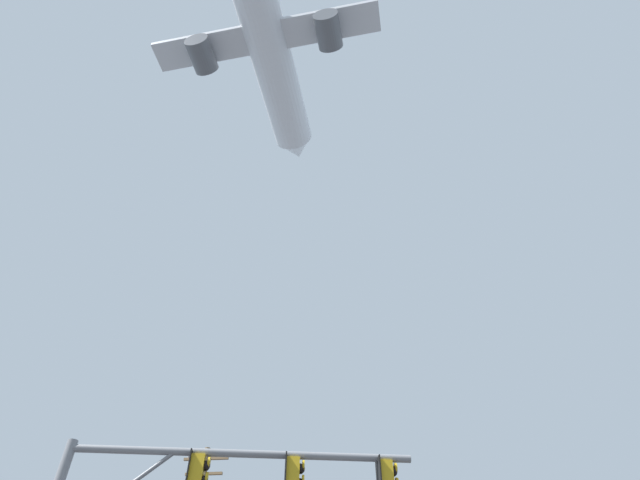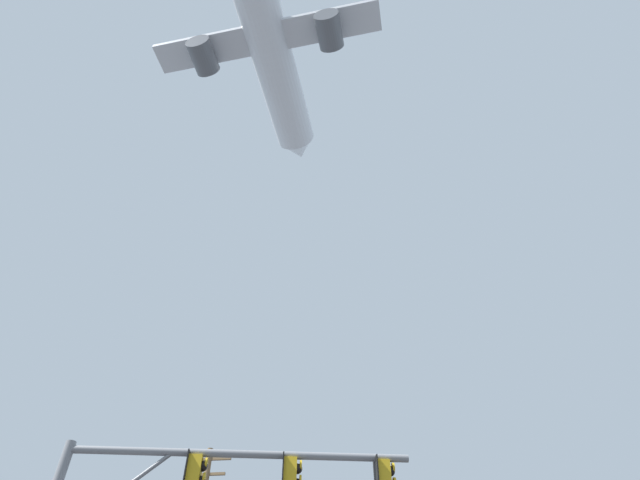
% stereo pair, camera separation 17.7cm
% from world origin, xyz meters
% --- Properties ---
extents(airplane, '(22.99, 29.75, 8.10)m').
position_xyz_m(airplane, '(-7.67, 19.10, 50.56)').
color(airplane, white).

